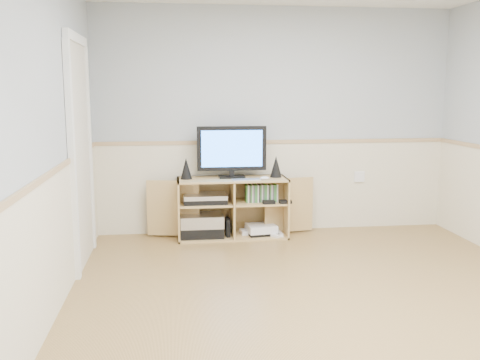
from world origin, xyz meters
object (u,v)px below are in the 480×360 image
Objects in this scene: media_cabinet at (232,206)px; keyboard at (246,180)px; game_consoles at (260,230)px; monitor at (232,150)px.

keyboard reaches higher than media_cabinet.
game_consoles is at bearing 29.32° from keyboard.
game_consoles is (0.17, 0.13, -0.59)m from keyboard.
media_cabinet is at bearing 117.49° from keyboard.
keyboard is 0.62m from game_consoles.
keyboard is 0.65× the size of game_consoles.
keyboard is at bearing -54.57° from monitor.
media_cabinet is at bearing 167.76° from game_consoles.
media_cabinet is 0.41m from game_consoles.
media_cabinet is 0.40m from keyboard.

